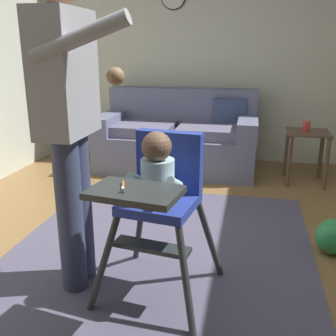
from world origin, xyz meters
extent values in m
cube|color=olive|center=(0.00, 0.00, -0.05)|extent=(5.90, 6.59, 0.10)
cube|color=silver|center=(0.00, 2.53, 1.39)|extent=(5.10, 0.06, 2.78)
cube|color=#565269|center=(-0.20, 0.05, 0.00)|extent=(1.98, 2.39, 0.01)
cube|color=slate|center=(-0.45, 1.95, 0.20)|extent=(1.68, 0.84, 0.40)
cube|color=slate|center=(-0.45, 2.28, 0.63)|extent=(1.68, 0.22, 0.46)
cube|color=slate|center=(-1.20, 1.95, 0.50)|extent=(0.20, 0.84, 0.20)
cube|color=slate|center=(0.30, 1.95, 0.50)|extent=(0.20, 0.84, 0.20)
cube|color=slate|center=(-0.80, 1.90, 0.46)|extent=(0.63, 0.60, 0.11)
cube|color=slate|center=(-0.10, 1.90, 0.46)|extent=(0.63, 0.60, 0.11)
cube|color=#3D4C75|center=(0.09, 2.15, 0.60)|extent=(0.35, 0.18, 0.34)
cylinder|color=#2E3333|center=(-0.36, -0.51, 0.25)|extent=(0.19, 0.15, 0.51)
cylinder|color=#2E3333|center=(0.08, -0.57, 0.25)|extent=(0.15, 0.19, 0.51)
cylinder|color=#2E3333|center=(-0.29, -0.07, 0.25)|extent=(0.15, 0.19, 0.51)
cylinder|color=#2E3333|center=(0.14, -0.14, 0.25)|extent=(0.19, 0.15, 0.51)
cube|color=#263A9C|center=(-0.11, -0.32, 0.52)|extent=(0.41, 0.41, 0.05)
cube|color=#263A9C|center=(-0.09, -0.17, 0.71)|extent=(0.37, 0.12, 0.33)
cube|color=#2E3333|center=(-0.15, -0.61, 0.69)|extent=(0.43, 0.32, 0.03)
cube|color=#2E3333|center=(-0.13, -0.43, 0.33)|extent=(0.41, 0.16, 0.02)
cylinder|color=silver|center=(-0.11, -0.34, 0.66)|extent=(0.19, 0.19, 0.22)
sphere|color=brown|center=(-0.11, -0.35, 0.83)|extent=(0.15, 0.15, 0.15)
cylinder|color=silver|center=(-0.22, -0.37, 0.67)|extent=(0.06, 0.15, 0.10)
cylinder|color=silver|center=(-0.01, -0.40, 0.67)|extent=(0.06, 0.15, 0.10)
cylinder|color=#C67A23|center=(-0.21, -0.60, 0.71)|extent=(0.05, 0.13, 0.01)
cube|color=white|center=(-0.19, -0.66, 0.72)|extent=(0.02, 0.03, 0.02)
cylinder|color=#3A4260|center=(-0.59, -0.38, 0.43)|extent=(0.14, 0.14, 0.86)
cylinder|color=#3A4260|center=(-0.59, -0.26, 0.43)|extent=(0.14, 0.14, 0.86)
cube|color=#9D9FA5|center=(-0.59, -0.32, 1.17)|extent=(0.20, 0.40, 0.61)
cylinder|color=#9D9FA5|center=(-0.42, -0.50, 1.34)|extent=(0.48, 0.07, 0.23)
sphere|color=#997051|center=(-0.26, -0.50, 1.18)|extent=(0.08, 0.08, 0.08)
cylinder|color=#9D9FA5|center=(-0.59, -0.08, 1.17)|extent=(0.07, 0.07, 0.55)
sphere|color=green|center=(0.91, 0.33, 0.12)|extent=(0.23, 0.23, 0.23)
cube|color=brown|center=(0.88, 1.78, 0.51)|extent=(0.40, 0.40, 0.02)
cylinder|color=brown|center=(0.71, 1.61, 0.25)|extent=(0.04, 0.04, 0.50)
cylinder|color=brown|center=(1.05, 1.61, 0.25)|extent=(0.04, 0.04, 0.50)
cylinder|color=brown|center=(0.71, 1.95, 0.25)|extent=(0.04, 0.04, 0.50)
cylinder|color=brown|center=(1.05, 1.95, 0.25)|extent=(0.04, 0.04, 0.50)
cylinder|color=#D13D33|center=(0.86, 1.78, 0.57)|extent=(0.07, 0.07, 0.10)
camera|label=1|loc=(0.33, -2.16, 1.30)|focal=41.91mm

